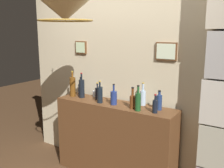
% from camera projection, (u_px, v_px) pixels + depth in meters
% --- Properties ---
extents(panelled_rear_partition, '(3.08, 0.15, 2.82)m').
position_uv_depth(panelled_rear_partition, '(125.00, 59.00, 3.24)').
color(panelled_rear_partition, beige).
rests_on(panelled_rear_partition, ground).
extents(stone_pillar, '(0.35, 0.31, 2.75)m').
position_uv_depth(stone_pillar, '(224.00, 78.00, 2.52)').
color(stone_pillar, gray).
rests_on(stone_pillar, ground).
extents(bar_shelf_unit, '(1.55, 0.37, 0.97)m').
position_uv_depth(bar_shelf_unit, '(114.00, 141.00, 3.24)').
color(bar_shelf_unit, brown).
rests_on(bar_shelf_unit, ground).
extents(liquor_bottle_gin, '(0.08, 0.08, 0.26)m').
position_uv_depth(liquor_bottle_gin, '(81.00, 89.00, 3.49)').
color(liquor_bottle_gin, navy).
rests_on(liquor_bottle_gin, bar_shelf_unit).
extents(liquor_bottle_rum, '(0.07, 0.07, 0.25)m').
position_uv_depth(liquor_bottle_rum, '(133.00, 101.00, 2.92)').
color(liquor_bottle_rum, brown).
rests_on(liquor_bottle_rum, bar_shelf_unit).
extents(liquor_bottle_whiskey, '(0.08, 0.08, 0.34)m').
position_uv_depth(liquor_bottle_whiskey, '(73.00, 86.00, 3.45)').
color(liquor_bottle_whiskey, brown).
rests_on(liquor_bottle_whiskey, bar_shelf_unit).
extents(liquor_bottle_scotch, '(0.06, 0.06, 0.22)m').
position_uv_depth(liquor_bottle_scotch, '(97.00, 93.00, 3.32)').
color(liquor_bottle_scotch, black).
rests_on(liquor_bottle_scotch, bar_shelf_unit).
extents(liquor_bottle_rye, '(0.07, 0.07, 0.33)m').
position_uv_depth(liquor_bottle_rye, '(82.00, 88.00, 3.39)').
color(liquor_bottle_rye, black).
rests_on(liquor_bottle_rye, bar_shelf_unit).
extents(liquor_bottle_sherry, '(0.07, 0.07, 0.27)m').
position_uv_depth(liquor_bottle_sherry, '(100.00, 94.00, 3.15)').
color(liquor_bottle_sherry, black).
rests_on(liquor_bottle_sherry, bar_shelf_unit).
extents(liquor_bottle_mezcal, '(0.08, 0.08, 0.25)m').
position_uv_depth(liquor_bottle_mezcal, '(114.00, 97.00, 3.07)').
color(liquor_bottle_mezcal, navy).
rests_on(liquor_bottle_mezcal, bar_shelf_unit).
extents(liquor_bottle_tequila, '(0.06, 0.06, 0.29)m').
position_uv_depth(liquor_bottle_tequila, '(138.00, 101.00, 2.83)').
color(liquor_bottle_tequila, '#1B4920').
rests_on(liquor_bottle_tequila, bar_shelf_unit).
extents(liquor_bottle_port, '(0.06, 0.06, 0.21)m').
position_uv_depth(liquor_bottle_port, '(155.00, 106.00, 2.76)').
color(liquor_bottle_port, black).
rests_on(liquor_bottle_port, bar_shelf_unit).
extents(liquor_bottle_brandy, '(0.06, 0.06, 0.22)m').
position_uv_depth(liquor_bottle_brandy, '(159.00, 102.00, 2.87)').
color(liquor_bottle_brandy, navy).
rests_on(liquor_bottle_brandy, bar_shelf_unit).
extents(liquor_bottle_vermouth, '(0.07, 0.07, 0.27)m').
position_uv_depth(liquor_bottle_vermouth, '(143.00, 97.00, 3.05)').
color(liquor_bottle_vermouth, '#A8C2D9').
rests_on(liquor_bottle_vermouth, bar_shelf_unit).
extents(glass_tumbler_rocks, '(0.07, 0.07, 0.08)m').
position_uv_depth(glass_tumbler_rocks, '(95.00, 94.00, 3.45)').
color(glass_tumbler_rocks, silver).
rests_on(glass_tumbler_rocks, bar_shelf_unit).
extents(pendant_lamp, '(0.54, 0.54, 0.53)m').
position_uv_depth(pendant_lamp, '(65.00, 10.00, 2.50)').
color(pendant_lamp, beige).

